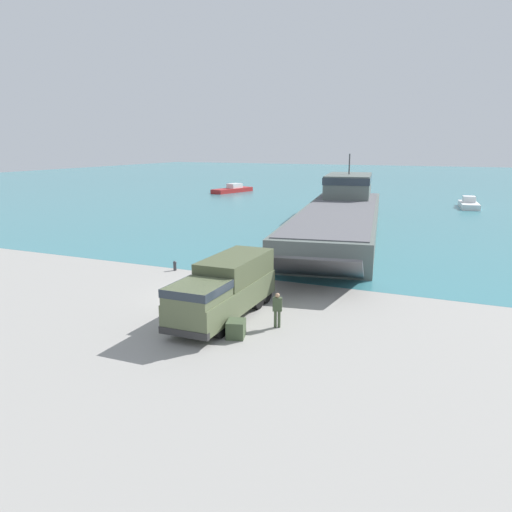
{
  "coord_description": "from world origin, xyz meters",
  "views": [
    {
      "loc": [
        13.99,
        -23.78,
        8.61
      ],
      "look_at": [
        2.33,
        2.57,
        2.1
      ],
      "focal_mm": 35.0,
      "sensor_mm": 36.0,
      "label": 1
    }
  ],
  "objects_px": {
    "soldier_on_ramp": "(277,308)",
    "mooring_bollard": "(175,265)",
    "moored_boat_b": "(469,204)",
    "landing_craft": "(341,212)",
    "moored_boat_a": "(233,189)",
    "military_truck": "(225,288)",
    "cargo_crate": "(236,329)"
  },
  "relations": [
    {
      "from": "military_truck",
      "to": "moored_boat_b",
      "type": "distance_m",
      "value": 53.92
    },
    {
      "from": "mooring_bollard",
      "to": "cargo_crate",
      "type": "distance_m",
      "value": 13.12
    },
    {
      "from": "military_truck",
      "to": "moored_boat_a",
      "type": "distance_m",
      "value": 66.77
    },
    {
      "from": "military_truck",
      "to": "moored_boat_a",
      "type": "relative_size",
      "value": 0.88
    },
    {
      "from": "moored_boat_b",
      "to": "landing_craft",
      "type": "bearing_deg",
      "value": 57.25
    },
    {
      "from": "landing_craft",
      "to": "mooring_bollard",
      "type": "height_order",
      "value": "landing_craft"
    },
    {
      "from": "soldier_on_ramp",
      "to": "moored_boat_b",
      "type": "distance_m",
      "value": 53.75
    },
    {
      "from": "cargo_crate",
      "to": "mooring_bollard",
      "type": "bearing_deg",
      "value": 134.98
    },
    {
      "from": "moored_boat_b",
      "to": "mooring_bollard",
      "type": "relative_size",
      "value": 10.17
    },
    {
      "from": "landing_craft",
      "to": "soldier_on_ramp",
      "type": "relative_size",
      "value": 23.18
    },
    {
      "from": "mooring_bollard",
      "to": "military_truck",
      "type": "bearing_deg",
      "value": -42.98
    },
    {
      "from": "landing_craft",
      "to": "military_truck",
      "type": "height_order",
      "value": "landing_craft"
    },
    {
      "from": "mooring_bollard",
      "to": "moored_boat_a",
      "type": "bearing_deg",
      "value": 112.46
    },
    {
      "from": "military_truck",
      "to": "cargo_crate",
      "type": "bearing_deg",
      "value": 36.7
    },
    {
      "from": "moored_boat_a",
      "to": "cargo_crate",
      "type": "relative_size",
      "value": 9.61
    },
    {
      "from": "military_truck",
      "to": "cargo_crate",
      "type": "distance_m",
      "value": 3.04
    },
    {
      "from": "military_truck",
      "to": "cargo_crate",
      "type": "height_order",
      "value": "military_truck"
    },
    {
      "from": "moored_boat_b",
      "to": "mooring_bollard",
      "type": "bearing_deg",
      "value": 61.74
    },
    {
      "from": "cargo_crate",
      "to": "moored_boat_a",
      "type": "bearing_deg",
      "value": 116.6
    },
    {
      "from": "military_truck",
      "to": "mooring_bollard",
      "type": "distance_m",
      "value": 10.4
    },
    {
      "from": "moored_boat_a",
      "to": "moored_boat_b",
      "type": "bearing_deg",
      "value": -175.1
    },
    {
      "from": "landing_craft",
      "to": "mooring_bollard",
      "type": "relative_size",
      "value": 59.21
    },
    {
      "from": "landing_craft",
      "to": "moored_boat_b",
      "type": "distance_m",
      "value": 26.89
    },
    {
      "from": "landing_craft",
      "to": "soldier_on_ramp",
      "type": "bearing_deg",
      "value": -91.21
    },
    {
      "from": "military_truck",
      "to": "landing_craft",
      "type": "bearing_deg",
      "value": -178.03
    },
    {
      "from": "moored_boat_a",
      "to": "mooring_bollard",
      "type": "distance_m",
      "value": 57.22
    },
    {
      "from": "moored_boat_a",
      "to": "mooring_bollard",
      "type": "bearing_deg",
      "value": 127.37
    },
    {
      "from": "moored_boat_a",
      "to": "cargo_crate",
      "type": "bearing_deg",
      "value": 131.51
    },
    {
      "from": "landing_craft",
      "to": "soldier_on_ramp",
      "type": "height_order",
      "value": "landing_craft"
    },
    {
      "from": "moored_boat_a",
      "to": "moored_boat_b",
      "type": "relative_size",
      "value": 1.34
    },
    {
      "from": "soldier_on_ramp",
      "to": "mooring_bollard",
      "type": "bearing_deg",
      "value": -142.53
    },
    {
      "from": "military_truck",
      "to": "soldier_on_ramp",
      "type": "height_order",
      "value": "military_truck"
    }
  ]
}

